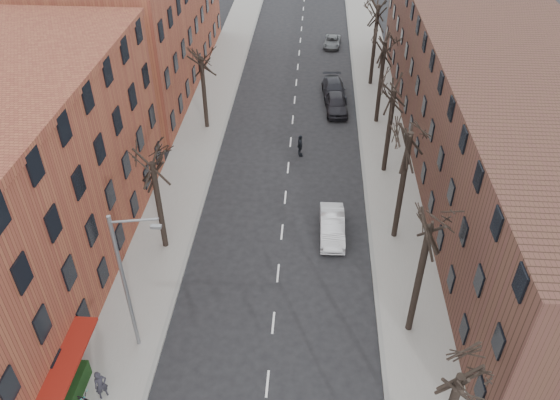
% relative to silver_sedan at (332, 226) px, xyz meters
% --- Properties ---
extents(sidewalk_left, '(4.00, 90.00, 0.15)m').
position_rel_silver_sedan_xyz_m(sidewalk_left, '(-11.39, 15.09, -0.69)').
color(sidewalk_left, gray).
rests_on(sidewalk_left, ground).
extents(sidewalk_right, '(4.00, 90.00, 0.15)m').
position_rel_silver_sedan_xyz_m(sidewalk_right, '(4.61, 15.09, -0.69)').
color(sidewalk_right, gray).
rests_on(sidewalk_right, ground).
extents(building_left_far, '(12.00, 28.00, 14.00)m').
position_rel_silver_sedan_xyz_m(building_left_far, '(-19.39, 24.09, 6.24)').
color(building_left_far, brown).
rests_on(building_left_far, ground).
extents(building_right, '(12.00, 50.00, 10.00)m').
position_rel_silver_sedan_xyz_m(building_right, '(12.61, 10.09, 4.24)').
color(building_right, '#452A20').
rests_on(building_right, ground).
extents(tree_right_b, '(5.20, 5.20, 10.80)m').
position_rel_silver_sedan_xyz_m(tree_right_b, '(4.21, -7.91, -0.76)').
color(tree_right_b, black).
rests_on(tree_right_b, ground).
extents(tree_right_c, '(5.20, 5.20, 11.60)m').
position_rel_silver_sedan_xyz_m(tree_right_c, '(4.21, 0.09, -0.76)').
color(tree_right_c, black).
rests_on(tree_right_c, ground).
extents(tree_right_d, '(5.20, 5.20, 10.00)m').
position_rel_silver_sedan_xyz_m(tree_right_d, '(4.21, 8.09, -0.76)').
color(tree_right_d, black).
rests_on(tree_right_d, ground).
extents(tree_right_e, '(5.20, 5.20, 10.80)m').
position_rel_silver_sedan_xyz_m(tree_right_e, '(4.21, 16.09, -0.76)').
color(tree_right_e, black).
rests_on(tree_right_e, ground).
extents(tree_right_f, '(5.20, 5.20, 11.60)m').
position_rel_silver_sedan_xyz_m(tree_right_f, '(4.21, 24.09, -0.76)').
color(tree_right_f, black).
rests_on(tree_right_f, ground).
extents(tree_left_a, '(5.20, 5.20, 9.50)m').
position_rel_silver_sedan_xyz_m(tree_left_a, '(-10.99, -1.91, -0.76)').
color(tree_left_a, black).
rests_on(tree_left_a, ground).
extents(tree_left_b, '(5.20, 5.20, 9.50)m').
position_rel_silver_sedan_xyz_m(tree_left_b, '(-10.99, 14.09, -0.76)').
color(tree_left_b, black).
rests_on(tree_left_b, ground).
extents(streetlight, '(2.45, 0.22, 9.03)m').
position_rel_silver_sedan_xyz_m(streetlight, '(-10.42, -9.91, 4.25)').
color(streetlight, slate).
rests_on(streetlight, ground).
extents(silver_sedan, '(1.70, 4.64, 1.52)m').
position_rel_silver_sedan_xyz_m(silver_sedan, '(0.00, 0.00, 0.00)').
color(silver_sedan, '#B5B7BD').
rests_on(silver_sedan, ground).
extents(parked_car_near, '(2.27, 4.96, 1.65)m').
position_rel_silver_sedan_xyz_m(parked_car_near, '(0.57, 18.01, 0.07)').
color(parked_car_near, black).
rests_on(parked_car_near, ground).
extents(parked_car_mid, '(2.57, 5.41, 1.52)m').
position_rel_silver_sedan_xyz_m(parked_car_mid, '(0.41, 21.09, 0.00)').
color(parked_car_mid, black).
rests_on(parked_car_mid, ground).
extents(parked_car_far, '(2.20, 4.15, 1.11)m').
position_rel_silver_sedan_xyz_m(parked_car_far, '(0.41, 34.37, -0.21)').
color(parked_car_far, '#53575A').
rests_on(parked_car_far, ground).
extents(pedestrian_a, '(0.77, 0.75, 1.78)m').
position_rel_silver_sedan_xyz_m(pedestrian_a, '(-11.43, -13.21, 0.28)').
color(pedestrian_a, '#222029').
rests_on(pedestrian_a, sidewalk_left).
extents(pedestrian_crossing, '(0.71, 1.20, 1.91)m').
position_rel_silver_sedan_xyz_m(pedestrian_crossing, '(-2.52, 9.96, 0.20)').
color(pedestrian_crossing, black).
rests_on(pedestrian_crossing, ground).
extents(bicycle, '(1.89, 1.06, 0.94)m').
position_rel_silver_sedan_xyz_m(bicycle, '(-12.52, -13.70, -0.14)').
color(bicycle, gray).
rests_on(bicycle, sidewalk_left).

